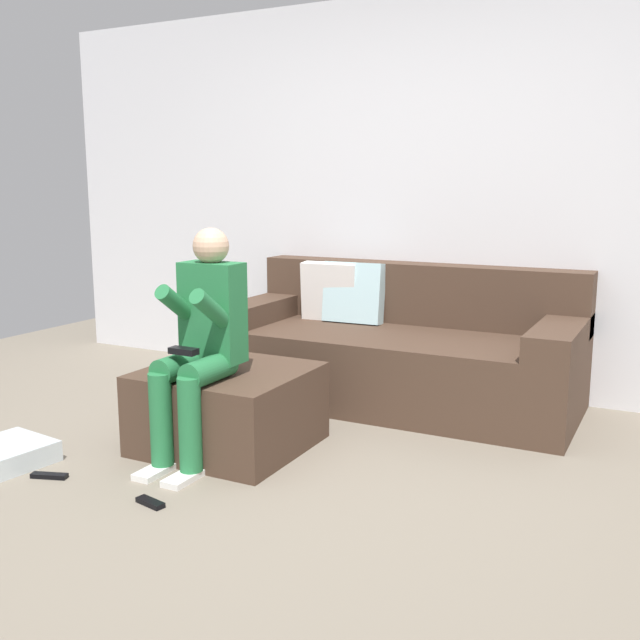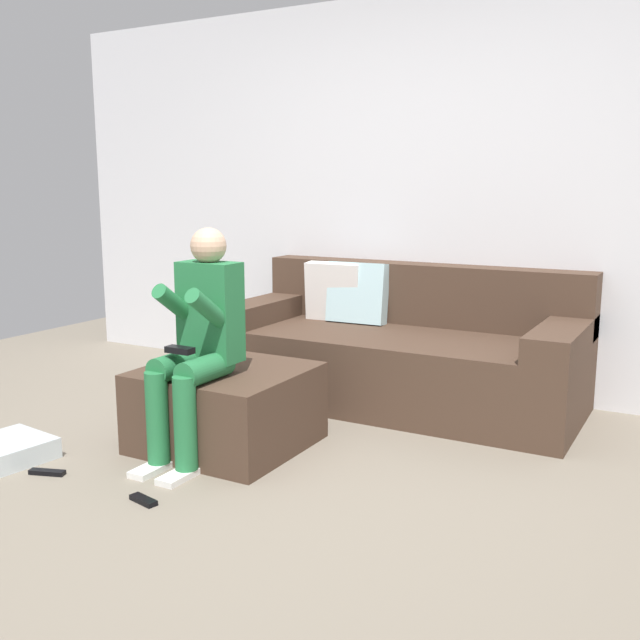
{
  "view_description": "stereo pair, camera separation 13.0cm",
  "coord_description": "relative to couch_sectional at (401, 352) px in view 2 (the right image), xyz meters",
  "views": [
    {
      "loc": [
        1.61,
        -2.48,
        1.34
      ],
      "look_at": [
        -0.21,
        1.07,
        0.6
      ],
      "focal_mm": 40.77,
      "sensor_mm": 36.0,
      "label": 1
    },
    {
      "loc": [
        1.73,
        -2.42,
        1.34
      ],
      "look_at": [
        -0.21,
        1.07,
        0.6
      ],
      "focal_mm": 40.77,
      "sensor_mm": 36.0,
      "label": 2
    }
  ],
  "objects": [
    {
      "name": "remote_by_storage_bin",
      "position": [
        -0.99,
        -1.91,
        -0.31
      ],
      "size": [
        0.18,
        0.1,
        0.02
      ],
      "primitive_type": "cube",
      "rotation": [
        0.0,
        0.0,
        0.33
      ],
      "color": "black",
      "rests_on": "ground_plane"
    },
    {
      "name": "ground_plane",
      "position": [
        -0.03,
        -1.69,
        -0.32
      ],
      "size": [
        7.57,
        7.57,
        0.0
      ],
      "primitive_type": "plane",
      "color": "slate"
    },
    {
      "name": "couch_sectional",
      "position": [
        0.0,
        0.0,
        0.0
      ],
      "size": [
        2.18,
        0.95,
        0.85
      ],
      "color": "#473326",
      "rests_on": "ground_plane"
    },
    {
      "name": "remote_near_ottoman",
      "position": [
        -0.38,
        -1.92,
        -0.31
      ],
      "size": [
        0.15,
        0.08,
        0.02
      ],
      "primitive_type": "cube",
      "rotation": [
        0.0,
        0.0,
        -0.22
      ],
      "color": "black",
      "rests_on": "ground_plane"
    },
    {
      "name": "person_seated",
      "position": [
        -0.5,
        -1.38,
        0.3
      ],
      "size": [
        0.31,
        0.58,
        1.14
      ],
      "color": "#26723F",
      "rests_on": "ground_plane"
    },
    {
      "name": "ottoman",
      "position": [
        -0.48,
        -1.18,
        -0.11
      ],
      "size": [
        0.79,
        0.76,
        0.41
      ],
      "primitive_type": "cube",
      "color": "#473326",
      "rests_on": "ground_plane"
    },
    {
      "name": "wall_back",
      "position": [
        -0.03,
        0.46,
        0.96
      ],
      "size": [
        5.82,
        0.1,
        2.55
      ],
      "primitive_type": "cube",
      "color": "silver",
      "rests_on": "ground_plane"
    },
    {
      "name": "storage_bin",
      "position": [
        -1.31,
        -1.88,
        -0.27
      ],
      "size": [
        0.42,
        0.43,
        0.1
      ],
      "primitive_type": "cube",
      "rotation": [
        0.0,
        0.0,
        -0.13
      ],
      "color": "silver",
      "rests_on": "ground_plane"
    }
  ]
}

